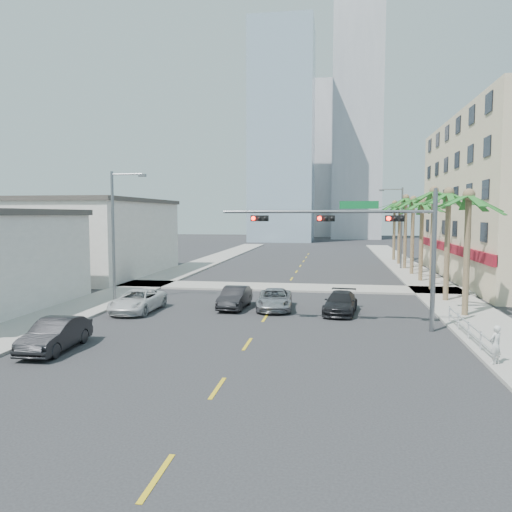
{
  "coord_description": "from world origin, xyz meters",
  "views": [
    {
      "loc": [
        3.98,
        -18.54,
        6.05
      ],
      "look_at": [
        -0.81,
        11.7,
        3.5
      ],
      "focal_mm": 35.0,
      "sensor_mm": 36.0,
      "label": 1
    }
  ],
  "objects": [
    {
      "name": "palm_tree_7",
      "position": [
        11.6,
        48.4,
        7.43
      ],
      "size": [
        4.8,
        4.8,
        8.16
      ],
      "color": "brown",
      "rests_on": "ground"
    },
    {
      "name": "sidewalk_right",
      "position": [
        12.0,
        20.0,
        0.07
      ],
      "size": [
        4.0,
        120.0,
        0.15
      ],
      "primitive_type": "cube",
      "color": "gray",
      "rests_on": "ground"
    },
    {
      "name": "palm_tree_0",
      "position": [
        11.6,
        12.0,
        7.08
      ],
      "size": [
        4.8,
        4.8,
        7.8
      ],
      "color": "brown",
      "rests_on": "ground"
    },
    {
      "name": "sidewalk_left",
      "position": [
        -12.0,
        20.0,
        0.07
      ],
      "size": [
        4.0,
        120.0,
        0.15
      ],
      "primitive_type": "cube",
      "color": "gray",
      "rests_on": "ground"
    },
    {
      "name": "palm_tree_1",
      "position": [
        11.6,
        17.2,
        7.43
      ],
      "size": [
        4.8,
        4.8,
        8.16
      ],
      "color": "brown",
      "rests_on": "ground"
    },
    {
      "name": "pedestrian",
      "position": [
        10.3,
        2.01,
        0.93
      ],
      "size": [
        0.68,
        0.62,
        1.55
      ],
      "primitive_type": "imported",
      "rotation": [
        0.0,
        0.0,
        3.71
      ],
      "color": "silver",
      "rests_on": "sidewalk_right"
    },
    {
      "name": "traffic_signal_mast",
      "position": [
        5.78,
        7.95,
        5.06
      ],
      "size": [
        11.12,
        0.54,
        7.2
      ],
      "color": "slate",
      "rests_on": "ground"
    },
    {
      "name": "car_lane_right",
      "position": [
        4.38,
        12.1,
        0.66
      ],
      "size": [
        2.35,
        4.7,
        1.31
      ],
      "primitive_type": "imported",
      "rotation": [
        0.0,
        0.0,
        -0.12
      ],
      "color": "black",
      "rests_on": "ground"
    },
    {
      "name": "ground",
      "position": [
        0.0,
        0.0,
        0.0
      ],
      "size": [
        260.0,
        260.0,
        0.0
      ],
      "primitive_type": "plane",
      "color": "#262628",
      "rests_on": "ground"
    },
    {
      "name": "building_left_far",
      "position": [
        -19.5,
        28.0,
        3.6
      ],
      "size": [
        11.0,
        18.0,
        7.2
      ],
      "primitive_type": "cube",
      "color": "beige",
      "rests_on": "ground"
    },
    {
      "name": "car_parked_far",
      "position": [
        -8.11,
        10.63,
        0.69
      ],
      "size": [
        2.41,
        5.0,
        1.38
      ],
      "primitive_type": "imported",
      "rotation": [
        0.0,
        0.0,
        -0.03
      ],
      "color": "silver",
      "rests_on": "ground"
    },
    {
      "name": "palm_tree_2",
      "position": [
        11.6,
        22.4,
        7.78
      ],
      "size": [
        4.8,
        4.8,
        8.52
      ],
      "color": "brown",
      "rests_on": "ground"
    },
    {
      "name": "car_parked_mid",
      "position": [
        -8.27,
        1.61,
        0.71
      ],
      "size": [
        1.66,
        4.39,
        1.43
      ],
      "primitive_type": "imported",
      "rotation": [
        0.0,
        0.0,
        0.03
      ],
      "color": "black",
      "rests_on": "ground"
    },
    {
      "name": "palm_tree_5",
      "position": [
        11.6,
        38.0,
        7.78
      ],
      "size": [
        4.8,
        4.8,
        8.52
      ],
      "color": "brown",
      "rests_on": "ground"
    },
    {
      "name": "tower_far_left",
      "position": [
        -8.0,
        95.0,
        24.0
      ],
      "size": [
        14.0,
        14.0,
        48.0
      ],
      "primitive_type": "cube",
      "color": "#99B2C6",
      "rests_on": "ground"
    },
    {
      "name": "car_lane_left",
      "position": [
        -2.36,
        12.73,
        0.7
      ],
      "size": [
        1.64,
        4.29,
        1.4
      ],
      "primitive_type": "imported",
      "rotation": [
        0.0,
        0.0,
        -0.04
      ],
      "color": "black",
      "rests_on": "ground"
    },
    {
      "name": "tower_far_right",
      "position": [
        9.0,
        110.0,
        30.0
      ],
      "size": [
        12.0,
        12.0,
        60.0
      ],
      "primitive_type": "cube",
      "color": "#ADADB2",
      "rests_on": "ground"
    },
    {
      "name": "sidewalk_cross",
      "position": [
        0.0,
        22.0,
        0.07
      ],
      "size": [
        80.0,
        4.0,
        0.15
      ],
      "primitive_type": "cube",
      "color": "gray",
      "rests_on": "ground"
    },
    {
      "name": "car_lane_center",
      "position": [
        0.23,
        12.73,
        0.65
      ],
      "size": [
        2.51,
        4.83,
        1.3
      ],
      "primitive_type": "imported",
      "rotation": [
        0.0,
        0.0,
        0.08
      ],
      "color": "#A1A2A6",
      "rests_on": "ground"
    },
    {
      "name": "guardrail",
      "position": [
        10.3,
        6.0,
        0.67
      ],
      "size": [
        0.08,
        8.08,
        1.0
      ],
      "color": "silver",
      "rests_on": "ground"
    },
    {
      "name": "streetlight_right",
      "position": [
        11.0,
        38.0,
        5.06
      ],
      "size": [
        2.55,
        0.25,
        9.0
      ],
      "color": "slate",
      "rests_on": "ground"
    },
    {
      "name": "palm_tree_6",
      "position": [
        11.6,
        43.2,
        7.08
      ],
      "size": [
        4.8,
        4.8,
        7.8
      ],
      "color": "brown",
      "rests_on": "ground"
    },
    {
      "name": "palm_tree_3",
      "position": [
        11.6,
        27.6,
        7.08
      ],
      "size": [
        4.8,
        4.8,
        7.8
      ],
      "color": "brown",
      "rests_on": "ground"
    },
    {
      "name": "palm_tree_4",
      "position": [
        11.6,
        32.8,
        7.43
      ],
      "size": [
        4.8,
        4.8,
        8.16
      ],
      "color": "brown",
      "rests_on": "ground"
    },
    {
      "name": "tower_far_center",
      "position": [
        -3.0,
        125.0,
        21.0
      ],
      "size": [
        16.0,
        16.0,
        42.0
      ],
      "primitive_type": "cube",
      "color": "#ADADB2",
      "rests_on": "ground"
    },
    {
      "name": "streetlight_left",
      "position": [
        -11.0,
        14.0,
        5.06
      ],
      "size": [
        2.55,
        0.25,
        9.0
      ],
      "color": "slate",
      "rests_on": "ground"
    }
  ]
}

